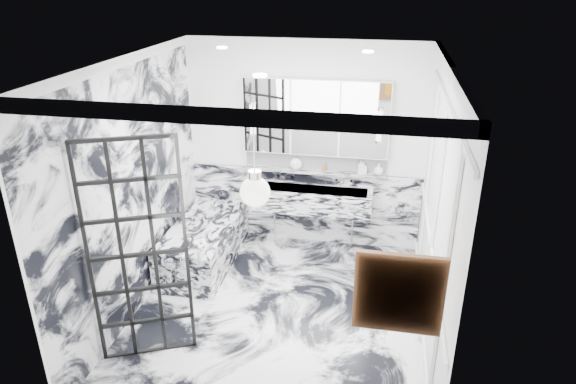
% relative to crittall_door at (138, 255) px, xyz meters
% --- Properties ---
extents(floor, '(3.60, 3.60, 0.00)m').
position_rel_crittall_door_xyz_m(floor, '(1.14, 0.87, -1.13)').
color(floor, silver).
rests_on(floor, ground).
extents(ceiling, '(3.60, 3.60, 0.00)m').
position_rel_crittall_door_xyz_m(ceiling, '(1.14, 0.87, 1.67)').
color(ceiling, white).
rests_on(ceiling, wall_back).
extents(wall_back, '(3.60, 0.00, 3.60)m').
position_rel_crittall_door_xyz_m(wall_back, '(1.14, 2.67, 0.27)').
color(wall_back, white).
rests_on(wall_back, floor).
extents(wall_front, '(3.60, 0.00, 3.60)m').
position_rel_crittall_door_xyz_m(wall_front, '(1.14, -0.93, 0.27)').
color(wall_front, white).
rests_on(wall_front, floor).
extents(wall_left, '(0.00, 3.60, 3.60)m').
position_rel_crittall_door_xyz_m(wall_left, '(-0.46, 0.87, 0.27)').
color(wall_left, white).
rests_on(wall_left, floor).
extents(wall_right, '(0.00, 3.60, 3.60)m').
position_rel_crittall_door_xyz_m(wall_right, '(2.74, 0.87, 0.27)').
color(wall_right, white).
rests_on(wall_right, floor).
extents(marble_clad_back, '(3.18, 0.05, 1.05)m').
position_rel_crittall_door_xyz_m(marble_clad_back, '(1.14, 2.65, -0.61)').
color(marble_clad_back, silver).
rests_on(marble_clad_back, floor).
extents(marble_clad_left, '(0.02, 3.56, 2.68)m').
position_rel_crittall_door_xyz_m(marble_clad_left, '(-0.45, 0.87, 0.21)').
color(marble_clad_left, silver).
rests_on(marble_clad_left, floor).
extents(panel_molding, '(0.03, 3.40, 2.30)m').
position_rel_crittall_door_xyz_m(panel_molding, '(2.72, 0.87, 0.17)').
color(panel_molding, white).
rests_on(panel_molding, floor).
extents(soap_bottle_a, '(0.08, 0.08, 0.19)m').
position_rel_crittall_door_xyz_m(soap_bottle_a, '(1.90, 2.58, 0.05)').
color(soap_bottle_a, '#8C5919').
rests_on(soap_bottle_a, ledge).
extents(soap_bottle_b, '(0.10, 0.10, 0.18)m').
position_rel_crittall_door_xyz_m(soap_bottle_b, '(1.93, 2.58, 0.05)').
color(soap_bottle_b, '#4C4C51').
rests_on(soap_bottle_b, ledge).
extents(soap_bottle_c, '(0.14, 0.14, 0.16)m').
position_rel_crittall_door_xyz_m(soap_bottle_c, '(2.14, 2.58, 0.04)').
color(soap_bottle_c, silver).
rests_on(soap_bottle_c, ledge).
extents(face_pot, '(0.16, 0.16, 0.16)m').
position_rel_crittall_door_xyz_m(face_pot, '(1.04, 2.58, 0.03)').
color(face_pot, white).
rests_on(face_pot, ledge).
extents(amber_bottle, '(0.04, 0.04, 0.10)m').
position_rel_crittall_door_xyz_m(amber_bottle, '(1.42, 2.58, 0.01)').
color(amber_bottle, '#8C5919').
rests_on(amber_bottle, ledge).
extents(flower_vase, '(0.08, 0.08, 0.12)m').
position_rel_crittall_door_xyz_m(flower_vase, '(0.24, 0.95, -0.52)').
color(flower_vase, silver).
rests_on(flower_vase, bathtub).
extents(crittall_door, '(0.82, 0.39, 2.26)m').
position_rel_crittall_door_xyz_m(crittall_door, '(0.00, 0.00, 0.00)').
color(crittall_door, black).
rests_on(crittall_door, floor).
extents(artwork, '(0.49, 0.05, 0.49)m').
position_rel_crittall_door_xyz_m(artwork, '(2.34, -0.89, 0.48)').
color(artwork, '#B57E12').
rests_on(artwork, wall_front).
extents(pendant_light, '(0.23, 0.23, 0.23)m').
position_rel_crittall_door_xyz_m(pendant_light, '(1.24, -0.37, 0.90)').
color(pendant_light, white).
rests_on(pendant_light, ceiling).
extents(trough_sink, '(1.60, 0.45, 0.30)m').
position_rel_crittall_door_xyz_m(trough_sink, '(1.29, 2.43, -0.40)').
color(trough_sink, silver).
rests_on(trough_sink, wall_back).
extents(ledge, '(1.90, 0.14, 0.04)m').
position_rel_crittall_door_xyz_m(ledge, '(1.29, 2.59, -0.06)').
color(ledge, silver).
rests_on(ledge, wall_back).
extents(subway_tile, '(1.90, 0.03, 0.23)m').
position_rel_crittall_door_xyz_m(subway_tile, '(1.29, 2.65, 0.07)').
color(subway_tile, white).
rests_on(subway_tile, wall_back).
extents(mirror_cabinet, '(1.90, 0.16, 1.00)m').
position_rel_crittall_door_xyz_m(mirror_cabinet, '(1.29, 2.60, 0.69)').
color(mirror_cabinet, white).
rests_on(mirror_cabinet, wall_back).
extents(sconce_left, '(0.07, 0.07, 0.40)m').
position_rel_crittall_door_xyz_m(sconce_left, '(0.47, 2.50, 0.65)').
color(sconce_left, white).
rests_on(sconce_left, mirror_cabinet).
extents(sconce_right, '(0.07, 0.07, 0.40)m').
position_rel_crittall_door_xyz_m(sconce_right, '(2.11, 2.50, 0.65)').
color(sconce_right, white).
rests_on(sconce_right, mirror_cabinet).
extents(bathtub, '(0.75, 1.65, 0.55)m').
position_rel_crittall_door_xyz_m(bathtub, '(-0.04, 1.77, -0.86)').
color(bathtub, silver).
rests_on(bathtub, floor).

